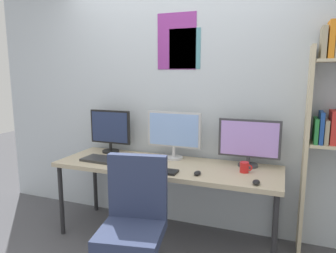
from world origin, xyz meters
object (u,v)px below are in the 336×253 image
monitor_center (174,132)px  mouse_right_side (197,173)px  monitor_right (249,141)px  mouse_left_side (256,182)px  monitor_left (110,130)px  coffee_mug (245,167)px  office_chair (134,238)px  keyboard_main (156,170)px  desk (166,170)px  laptop_closed (100,159)px

monitor_center → mouse_right_side: bearing=-48.8°
monitor_center → monitor_right: bearing=0.0°
mouse_left_side → mouse_right_side: bearing=173.8°
monitor_left → mouse_left_side: monitor_left is taller
monitor_center → monitor_right: 0.72m
coffee_mug → office_chair: bearing=-131.1°
monitor_left → keyboard_main: (0.72, -0.44, -0.24)m
monitor_center → monitor_right: monitor_center is taller
office_chair → monitor_left: size_ratio=2.16×
desk → monitor_left: monitor_left is taller
monitor_center → laptop_closed: 0.77m
mouse_right_side → coffee_mug: bearing=30.5°
keyboard_main → laptop_closed: laptop_closed is taller
monitor_right → coffee_mug: monitor_right is taller
keyboard_main → mouse_right_side: size_ratio=3.88×
monitor_center → keyboard_main: 0.51m
desk → keyboard_main: bearing=-90.0°
monitor_right → laptop_closed: size_ratio=1.72×
office_chair → mouse_right_side: office_chair is taller
monitor_right → mouse_left_side: 0.52m
office_chair → monitor_center: monitor_center is taller
desk → laptop_closed: (-0.66, -0.10, 0.06)m
monitor_center → mouse_left_side: monitor_center is taller
laptop_closed → coffee_mug: 1.37m
keyboard_main → mouse_left_side: bearing=-1.1°
mouse_right_side → office_chair: bearing=-119.4°
office_chair → mouse_right_side: bearing=60.6°
desk → mouse_right_side: bearing=-28.5°
desk → monitor_right: (0.72, 0.21, 0.29)m
monitor_center → keyboard_main: bearing=-90.0°
monitor_left → desk: bearing=-16.4°
mouse_right_side → keyboard_main: bearing=-174.1°
monitor_center → office_chair: bearing=-87.6°
mouse_left_side → laptop_closed: (-1.49, 0.14, -0.00)m
mouse_left_side → mouse_right_side: size_ratio=1.00×
monitor_center → coffee_mug: bearing=-15.3°
keyboard_main → mouse_right_side: bearing=5.9°
office_chair → monitor_center: (-0.04, 0.97, 0.60)m
monitor_right → keyboard_main: bearing=-148.5°
keyboard_main → laptop_closed: 0.67m
laptop_closed → mouse_left_side: bearing=-2.9°
office_chair → keyboard_main: (-0.04, 0.52, 0.35)m
mouse_left_side → laptop_closed: bearing=174.5°
monitor_left → keyboard_main: bearing=-31.5°
monitor_left → monitor_right: size_ratio=0.83×
desk → monitor_left: 0.81m
monitor_left → coffee_mug: monitor_left is taller
desk → monitor_right: 0.80m
desk → mouse_left_side: bearing=-16.4°
desk → mouse_right_side: (0.36, -0.19, 0.07)m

